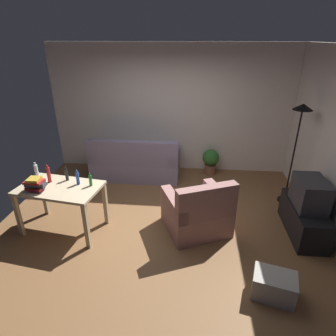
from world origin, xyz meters
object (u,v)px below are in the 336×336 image
object	(u,v)px
couch	(136,164)
bottle_dark	(67,174)
tv	(310,193)
desk	(60,193)
armchair	(198,213)
bottle_green	(90,180)
bottle_red	(49,175)
potted_plant	(211,160)
book_stack	(35,184)
bottle_blue	(78,178)
torchiere_lamp	(299,128)
tv_stand	(304,219)
bottle_clear	(36,172)
storage_box	(274,285)

from	to	relation	value
couch	bottle_dark	world-z (taller)	bottle_dark
tv	desk	world-z (taller)	tv
armchair	bottle_green	distance (m)	1.69
bottle_red	bottle_dark	bearing A→B (deg)	19.57
potted_plant	book_stack	size ratio (longest dim) A/B	1.95
tv	bottle_blue	size ratio (longest dim) A/B	2.58
torchiere_lamp	book_stack	size ratio (longest dim) A/B	6.20
desk	bottle_red	xyz separation A→B (m)	(-0.21, 0.13, 0.24)
desk	tv_stand	bearing A→B (deg)	12.46
bottle_red	potted_plant	bearing A→B (deg)	39.49
couch	book_stack	distance (m)	2.38
potted_plant	tv	bearing A→B (deg)	-55.46
tv	armchair	bearing A→B (deg)	93.46
armchair	book_stack	distance (m)	2.42
tv_stand	bottle_green	distance (m)	3.30
bottle_clear	bottle_green	size ratio (longest dim) A/B	1.40
tv	book_stack	world-z (taller)	book_stack
desk	book_stack	size ratio (longest dim) A/B	4.41
tv	torchiere_lamp	size ratio (longest dim) A/B	0.33
tv	book_stack	xyz separation A→B (m)	(-3.97, -0.42, 0.17)
tv	armchair	xyz separation A→B (m)	(-1.63, -0.10, -0.38)
bottle_clear	bottle_dark	bearing A→B (deg)	3.28
storage_box	bottle_blue	xyz separation A→B (m)	(-2.71, 1.11, 0.71)
tv_stand	storage_box	size ratio (longest dim) A/B	2.29
couch	bottle_green	distance (m)	1.94
storage_box	armchair	bearing A→B (deg)	127.44
torchiere_lamp	bottle_clear	world-z (taller)	torchiere_lamp
armchair	bottle_dark	world-z (taller)	bottle_dark
desk	bottle_red	size ratio (longest dim) A/B	4.56
storage_box	bottle_green	size ratio (longest dim) A/B	2.32
bottle_clear	torchiere_lamp	bearing A→B (deg)	13.93
couch	bottle_red	bearing A→B (deg)	62.04
bottle_blue	bottle_green	bearing A→B (deg)	-7.84
couch	bottle_green	world-z (taller)	bottle_green
torchiere_lamp	bottle_dark	distance (m)	3.83
tv	storage_box	world-z (taller)	tv
bottle_blue	armchair	bearing A→B (deg)	2.06
storage_box	bottle_blue	distance (m)	3.01
armchair	bottle_red	world-z (taller)	bottle_red
armchair	potted_plant	bearing A→B (deg)	-121.16
desk	bottle_red	bearing A→B (deg)	155.40
tv_stand	potted_plant	bearing A→B (deg)	34.47
bottle_clear	bottle_blue	bearing A→B (deg)	-6.89
torchiere_lamp	storage_box	bearing A→B (deg)	-108.21
tv	bottle_green	size ratio (longest dim) A/B	2.90
book_stack	tv	bearing A→B (deg)	6.07
bottle_dark	bottle_green	xyz separation A→B (m)	(0.43, -0.14, -0.01)
torchiere_lamp	bottle_clear	distance (m)	4.28
couch	bottle_blue	distance (m)	1.96
torchiere_lamp	storage_box	xyz separation A→B (m)	(-0.73, -2.21, -1.26)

